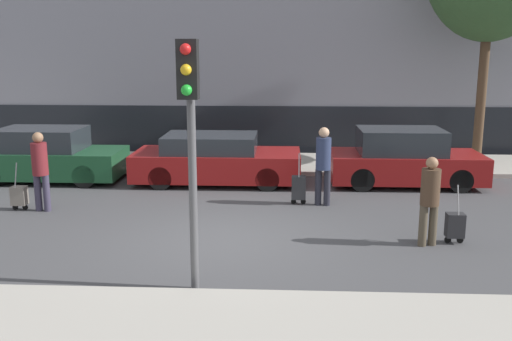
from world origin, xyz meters
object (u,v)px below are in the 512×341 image
at_px(trolley_left, 19,196).
at_px(trolley_center, 299,188).
at_px(pedestrian_right, 430,196).
at_px(parked_car_2, 404,159).
at_px(parked_car_1, 216,160).
at_px(traffic_light, 190,116).
at_px(parked_car_0, 47,156).
at_px(trolley_right, 455,225).
at_px(pedestrian_left, 40,167).
at_px(pedestrian_center, 323,161).

xyz_separation_m(trolley_left, trolley_center, (6.20, 0.81, 0.06)).
bearing_deg(pedestrian_right, parked_car_2, -111.93).
xyz_separation_m(parked_car_1, trolley_left, (-4.05, -2.84, -0.29)).
bearing_deg(trolley_center, trolley_left, -172.58).
relative_size(trolley_center, traffic_light, 0.33).
distance_m(trolley_left, traffic_light, 6.56).
xyz_separation_m(trolley_left, pedestrian_right, (8.48, -1.91, 0.60)).
distance_m(parked_car_2, traffic_light, 8.50).
xyz_separation_m(parked_car_0, trolley_center, (6.75, -2.08, -0.28)).
relative_size(parked_car_0, traffic_light, 1.09).
height_order(parked_car_0, trolley_right, parked_car_0).
relative_size(pedestrian_left, trolley_left, 1.63).
bearing_deg(pedestrian_left, traffic_light, -40.86).
bearing_deg(trolley_right, parked_car_1, 137.14).
bearing_deg(trolley_center, pedestrian_right, -50.01).
bearing_deg(traffic_light, trolley_right, 28.12).
height_order(parked_car_0, traffic_light, traffic_light).
xyz_separation_m(parked_car_2, pedestrian_left, (-8.44, -2.89, 0.32)).
distance_m(trolley_left, trolley_right, 9.18).
bearing_deg(trolley_left, pedestrian_left, -4.77).
height_order(pedestrian_left, traffic_light, traffic_light).
relative_size(pedestrian_center, pedestrian_right, 1.09).
relative_size(pedestrian_right, traffic_light, 0.45).
bearing_deg(parked_car_1, traffic_light, -85.90).
relative_size(parked_car_2, pedestrian_right, 2.38).
height_order(parked_car_0, pedestrian_right, pedestrian_right).
bearing_deg(traffic_light, pedestrian_right, 29.61).
bearing_deg(trolley_right, parked_car_0, 154.04).
bearing_deg(trolley_center, traffic_light, -108.45).
distance_m(pedestrian_right, trolley_right, 0.80).
bearing_deg(pedestrian_right, pedestrian_center, -72.59).
bearing_deg(parked_car_1, trolley_right, -42.86).
bearing_deg(trolley_left, parked_car_1, 35.09).
bearing_deg(pedestrian_center, parked_car_2, 50.52).
bearing_deg(trolley_right, trolley_left, 168.94).
distance_m(parked_car_1, trolley_right, 6.77).
height_order(trolley_center, traffic_light, traffic_light).
height_order(parked_car_1, trolley_left, parked_car_1).
bearing_deg(pedestrian_center, parked_car_1, 149.36).
distance_m(parked_car_2, pedestrian_center, 3.10).
height_order(parked_car_1, pedestrian_center, pedestrian_center).
bearing_deg(parked_car_1, pedestrian_right, -47.00).
height_order(trolley_right, traffic_light, traffic_light).
relative_size(trolley_center, trolley_right, 1.08).
relative_size(pedestrian_left, trolley_center, 1.47).
xyz_separation_m(trolley_center, pedestrian_right, (2.28, -2.72, 0.54)).
relative_size(pedestrian_center, trolley_right, 1.62).
distance_m(parked_car_2, trolley_left, 9.43).
relative_size(parked_car_1, trolley_right, 3.96).
relative_size(parked_car_0, pedestrian_center, 2.21).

